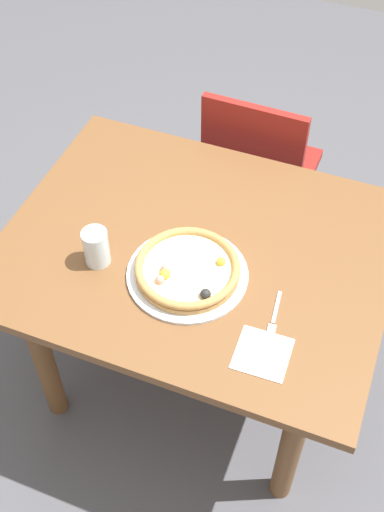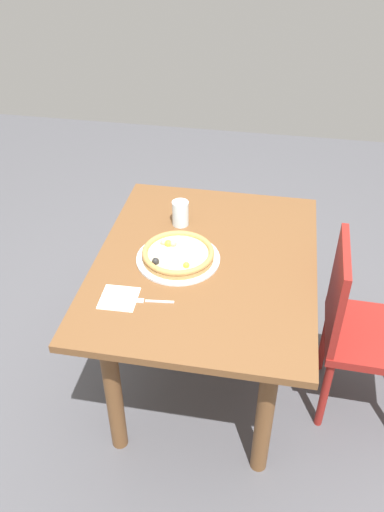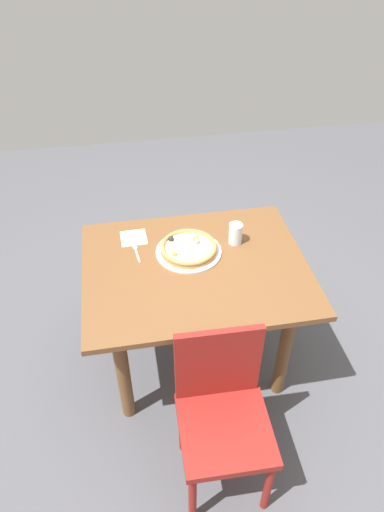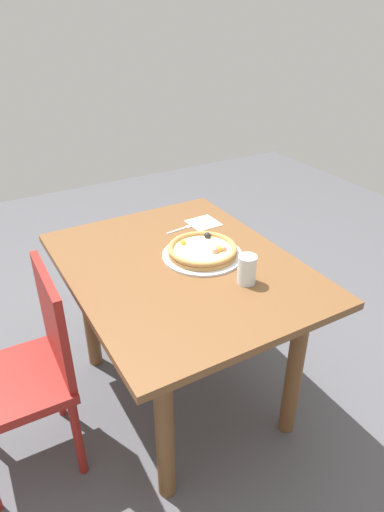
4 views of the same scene
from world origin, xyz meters
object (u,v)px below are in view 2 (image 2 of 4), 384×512
(dining_table, at_px, (205,283))
(chair_near, at_px, (359,326))
(plate, at_px, (178,259))
(drinking_glass, at_px, (180,213))
(fork, at_px, (148,301))
(napkin, at_px, (119,298))
(pizza, at_px, (178,254))

(dining_table, xyz_separation_m, chair_near, (0.00, -0.67, -0.14))
(plate, relative_size, drinking_glass, 2.98)
(fork, height_order, napkin, fork)
(plate, relative_size, fork, 2.10)
(napkin, bearing_deg, plate, -31.98)
(dining_table, height_order, napkin, napkin)
(drinking_glass, relative_size, napkin, 0.84)
(dining_table, xyz_separation_m, napkin, (-0.29, 0.29, 0.13))
(chair_near, xyz_separation_m, drinking_glass, (0.25, 0.83, 0.33))
(drinking_glass, bearing_deg, dining_table, -147.70)
(pizza, bearing_deg, chair_near, -88.69)
(plate, relative_size, pizza, 1.16)
(chair_near, bearing_deg, dining_table, -88.44)
(pizza, bearing_deg, fork, 168.03)
(pizza, relative_size, napkin, 2.15)
(plate, distance_m, drinking_glass, 0.27)
(drinking_glass, distance_m, napkin, 0.56)
(fork, bearing_deg, dining_table, -126.93)
(dining_table, height_order, plate, plate)
(pizza, bearing_deg, drinking_glass, 8.88)
(dining_table, height_order, drinking_glass, drinking_glass)
(plate, height_order, drinking_glass, drinking_glass)
(plate, xyz_separation_m, napkin, (-0.28, 0.17, -0.00))
(plate, bearing_deg, chair_near, -88.69)
(chair_near, relative_size, pizza, 2.90)
(plate, bearing_deg, fork, 167.81)
(dining_table, relative_size, plate, 3.30)
(dining_table, distance_m, chair_near, 0.68)
(pizza, relative_size, fork, 1.81)
(dining_table, bearing_deg, napkin, 135.69)
(pizza, xyz_separation_m, fork, (-0.27, 0.06, -0.03))
(dining_table, relative_size, fork, 6.93)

